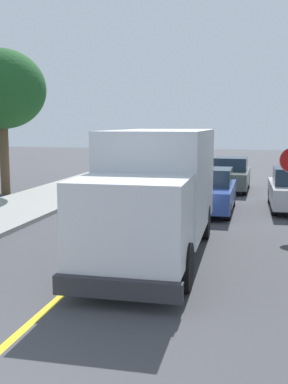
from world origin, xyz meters
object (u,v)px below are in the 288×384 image
(box_truck, at_px, (157,187))
(parked_car_mid, at_px, (231,175))
(street_tree_down_block, at_px, (2,90))
(parked_car_near, at_px, (210,191))

(box_truck, distance_m, parked_car_mid, 12.59)
(street_tree_down_block, bearing_deg, box_truck, -43.60)
(box_truck, relative_size, parked_car_near, 1.63)
(box_truck, height_order, parked_car_mid, box_truck)
(parked_car_near, bearing_deg, parked_car_mid, 85.46)
(parked_car_mid, xyz_separation_m, street_tree_down_block, (-10.48, -3.72, 4.15))
(box_truck, bearing_deg, parked_car_near, 82.98)
(parked_car_mid, height_order, street_tree_down_block, street_tree_down_block)
(box_truck, xyz_separation_m, parked_car_mid, (1.27, 12.49, -0.97))
(box_truck, xyz_separation_m, street_tree_down_block, (-9.21, 8.77, 3.18))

